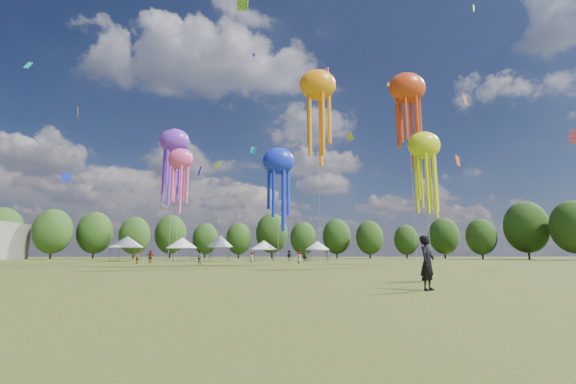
{
  "coord_description": "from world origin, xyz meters",
  "views": [
    {
      "loc": [
        1.81,
        -13.62,
        1.25
      ],
      "look_at": [
        3.83,
        15.0,
        6.0
      ],
      "focal_mm": 23.33,
      "sensor_mm": 36.0,
      "label": 1
    }
  ],
  "objects": [
    {
      "name": "spectator_near",
      "position": [
        -5.63,
        33.18,
        0.82
      ],
      "size": [
        1.01,
        1.0,
        1.64
      ],
      "primitive_type": "imported",
      "rotation": [
        0.0,
        0.0,
        2.38
      ],
      "color": "gray",
      "rests_on": "ground"
    },
    {
      "name": "observer_main",
      "position": [
        7.58,
        -0.78,
        0.95
      ],
      "size": [
        0.81,
        0.8,
        1.89
      ],
      "primitive_type": "imported",
      "rotation": [
        0.0,
        0.0,
        0.76
      ],
      "color": "black",
      "rests_on": "ground"
    },
    {
      "name": "small_kites",
      "position": [
        1.88,
        41.99,
        29.51
      ],
      "size": [
        75.7,
        61.53,
        45.26
      ],
      "color": "#FF4B96",
      "rests_on": "ground"
    },
    {
      "name": "treeline",
      "position": [
        -3.87,
        62.51,
        6.54
      ],
      "size": [
        201.57,
        95.24,
        13.43
      ],
      "color": "#38281C",
      "rests_on": "ground"
    },
    {
      "name": "festival_tents",
      "position": [
        -7.53,
        55.75,
        3.17
      ],
      "size": [
        39.73,
        9.99,
        4.46
      ],
      "color": "#47474C",
      "rests_on": "ground"
    },
    {
      "name": "ground",
      "position": [
        0.0,
        0.0,
        0.0
      ],
      "size": [
        300.0,
        300.0,
        0.0
      ],
      "primitive_type": "plane",
      "color": "#384416",
      "rests_on": "ground"
    },
    {
      "name": "show_kites",
      "position": [
        10.0,
        40.9,
        20.79
      ],
      "size": [
        44.33,
        28.76,
        31.16
      ],
      "color": "#FF4B96",
      "rests_on": "ground"
    },
    {
      "name": "spectators_far",
      "position": [
        4.06,
        47.46,
        0.85
      ],
      "size": [
        29.34,
        22.08,
        1.8
      ],
      "color": "gray",
      "rests_on": "ground"
    }
  ]
}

